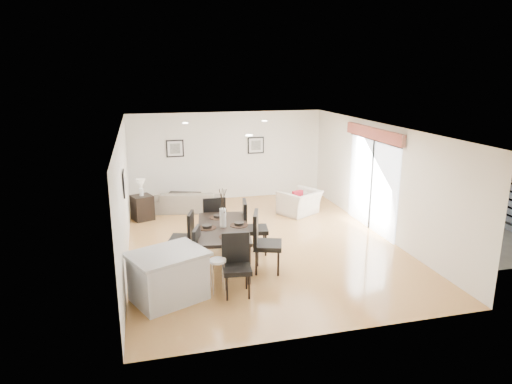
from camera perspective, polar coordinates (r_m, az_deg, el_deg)
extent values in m
plane|color=tan|center=(10.79, 0.53, -6.28)|extent=(8.00, 8.00, 0.00)
cube|color=white|center=(14.20, -3.58, 4.54)|extent=(6.00, 0.04, 2.70)
cube|color=white|center=(6.78, 9.27, -7.41)|extent=(6.00, 0.04, 2.70)
cube|color=white|center=(10.07, -16.20, -0.38)|extent=(0.04, 8.00, 2.70)
cube|color=white|center=(11.50, 15.17, 1.57)|extent=(0.04, 8.00, 2.70)
cube|color=white|center=(10.14, 0.57, 8.10)|extent=(6.00, 8.00, 0.02)
imported|color=gray|center=(13.20, -8.56, -1.14)|extent=(2.09, 1.12, 0.58)
imported|color=beige|center=(12.82, 5.46, -1.30)|extent=(1.35, 1.30, 0.67)
imported|color=#335524|center=(12.98, 25.40, -2.55)|extent=(0.68, 0.62, 0.66)
imported|color=#335524|center=(14.31, 21.36, -0.50)|extent=(0.51, 0.51, 0.70)
cube|color=black|center=(9.32, -4.13, -4.55)|extent=(1.28, 2.13, 0.07)
cylinder|color=black|center=(8.60, -6.77, -9.34)|extent=(0.08, 0.08, 0.77)
cylinder|color=black|center=(10.34, -6.71, -5.08)|extent=(0.08, 0.08, 0.77)
cylinder|color=black|center=(8.63, -0.90, -9.14)|extent=(0.08, 0.08, 0.77)
cylinder|color=black|center=(10.36, -1.88, -4.93)|extent=(0.08, 0.08, 0.77)
cube|color=black|center=(8.87, -8.67, -7.98)|extent=(0.61, 0.61, 0.08)
cube|color=black|center=(8.72, -7.42, -6.23)|extent=(0.22, 0.47, 0.57)
cylinder|color=black|center=(9.19, -9.48, -8.96)|extent=(0.04, 0.04, 0.43)
cylinder|color=black|center=(9.10, -7.18, -9.09)|extent=(0.04, 0.04, 0.43)
cylinder|color=black|center=(8.86, -10.08, -9.92)|extent=(0.04, 0.04, 0.43)
cylinder|color=black|center=(8.77, -7.69, -10.07)|extent=(0.04, 0.04, 0.43)
cube|color=black|center=(9.81, -9.27, -5.77)|extent=(0.59, 0.59, 0.08)
cube|color=black|center=(9.67, -8.16, -4.16)|extent=(0.20, 0.47, 0.56)
cylinder|color=black|center=(10.11, -10.03, -6.73)|extent=(0.04, 0.04, 0.43)
cylinder|color=black|center=(10.03, -7.96, -6.80)|extent=(0.04, 0.04, 0.43)
cylinder|color=black|center=(9.77, -10.50, -7.52)|extent=(0.04, 0.04, 0.43)
cylinder|color=black|center=(9.70, -8.36, -7.60)|extent=(0.04, 0.04, 0.43)
cube|color=black|center=(9.12, 1.48, -6.65)|extent=(0.70, 0.70, 0.10)
cube|color=black|center=(9.00, -0.04, -4.56)|extent=(0.24, 0.55, 0.66)
cylinder|color=black|center=(9.03, 2.80, -8.96)|extent=(0.04, 0.04, 0.50)
cylinder|color=black|center=(9.04, 0.03, -8.90)|extent=(0.04, 0.04, 0.50)
cylinder|color=black|center=(9.42, 2.85, -7.89)|extent=(0.04, 0.04, 0.50)
cylinder|color=black|center=(9.44, 0.20, -7.84)|extent=(0.04, 0.04, 0.50)
cube|color=black|center=(10.03, -0.08, -4.72)|extent=(0.61, 0.61, 0.09)
cube|color=black|center=(9.91, -1.41, -2.92)|extent=(0.16, 0.54, 0.64)
cylinder|color=black|center=(9.96, 1.22, -6.65)|extent=(0.04, 0.04, 0.49)
cylinder|color=black|center=(9.93, -1.18, -6.72)|extent=(0.04, 0.04, 0.49)
cylinder|color=black|center=(10.34, 0.99, -5.81)|extent=(0.04, 0.04, 0.49)
cylinder|color=black|center=(10.31, -1.33, -5.87)|extent=(0.04, 0.04, 0.49)
cube|color=black|center=(8.21, -2.40, -9.60)|extent=(0.55, 0.55, 0.09)
cube|color=black|center=(8.29, -2.58, -7.00)|extent=(0.50, 0.12, 0.60)
cylinder|color=black|center=(8.14, -3.63, -11.97)|extent=(0.04, 0.04, 0.45)
cylinder|color=black|center=(8.49, -3.85, -10.78)|extent=(0.04, 0.04, 0.45)
cylinder|color=black|center=(8.17, -0.85, -11.81)|extent=(0.04, 0.04, 0.45)
cylinder|color=black|center=(8.52, -1.19, -10.64)|extent=(0.04, 0.04, 0.45)
cube|color=black|center=(10.67, -5.39, -3.69)|extent=(0.52, 0.52, 0.09)
cube|color=black|center=(10.36, -5.22, -2.38)|extent=(0.51, 0.07, 0.61)
cylinder|color=black|center=(10.97, -4.49, -4.66)|extent=(0.04, 0.04, 0.47)
cylinder|color=black|center=(10.60, -4.09, -5.37)|extent=(0.04, 0.04, 0.47)
cylinder|color=black|center=(10.91, -6.57, -4.83)|extent=(0.04, 0.04, 0.47)
cylinder|color=black|center=(10.54, -6.24, -5.54)|extent=(0.04, 0.04, 0.47)
cylinder|color=white|center=(9.25, -4.16, -3.23)|extent=(0.13, 0.13, 0.38)
cylinder|color=#322116|center=(9.37, -2.14, -4.16)|extent=(0.37, 0.37, 0.01)
cylinder|color=black|center=(9.35, -2.15, -3.97)|extent=(0.20, 0.20, 0.05)
cylinder|color=#322116|center=(9.87, -4.76, -3.19)|extent=(0.37, 0.37, 0.01)
cylinder|color=black|center=(9.86, -4.76, -3.01)|extent=(0.20, 0.20, 0.05)
cylinder|color=#322116|center=(9.26, -6.15, -4.47)|extent=(0.37, 0.37, 0.01)
cylinder|color=black|center=(9.25, -6.16, -4.28)|extent=(0.20, 0.20, 0.05)
cylinder|color=#322116|center=(8.75, -3.43, -5.59)|extent=(0.37, 0.37, 0.01)
cylinder|color=black|center=(8.73, -3.43, -5.39)|extent=(0.20, 0.20, 0.05)
cube|color=black|center=(13.72, -9.00, -0.98)|extent=(1.08, 0.85, 0.38)
cube|color=black|center=(12.67, -14.01, -1.90)|extent=(0.65, 0.65, 0.67)
cylinder|color=white|center=(12.56, -14.13, -0.01)|extent=(0.11, 0.11, 0.20)
cone|color=#EFE8CF|center=(12.50, -14.20, 1.01)|extent=(0.24, 0.24, 0.26)
cube|color=#A61522|center=(12.65, 5.22, -0.54)|extent=(0.34, 0.21, 0.32)
cube|color=silver|center=(8.22, -10.89, -10.49)|extent=(1.42, 1.27, 0.82)
cube|color=#B2B2B5|center=(8.05, -11.04, -7.64)|extent=(1.55, 1.40, 0.06)
cylinder|color=white|center=(8.21, -4.81, -8.55)|extent=(0.30, 0.30, 0.04)
cylinder|color=silver|center=(8.45, -4.19, -10.22)|extent=(0.02, 0.02, 0.64)
cylinder|color=silver|center=(8.42, -5.56, -10.34)|extent=(0.02, 0.02, 0.64)
cylinder|color=silver|center=(8.24, -5.34, -10.93)|extent=(0.02, 0.02, 0.64)
cylinder|color=silver|center=(8.27, -3.94, -10.80)|extent=(0.02, 0.02, 0.64)
cube|color=black|center=(13.92, -10.09, 5.38)|extent=(0.52, 0.03, 0.52)
cube|color=white|center=(13.92, -10.09, 5.38)|extent=(0.44, 0.04, 0.44)
cube|color=#50504C|center=(13.92, -10.09, 5.38)|extent=(0.30, 0.04, 0.30)
cube|color=black|center=(14.31, -0.02, 5.86)|extent=(0.52, 0.03, 0.52)
cube|color=white|center=(14.31, -0.02, 5.86)|extent=(0.44, 0.04, 0.44)
cube|color=#50504C|center=(14.31, -0.02, 5.86)|extent=(0.30, 0.04, 0.30)
cube|color=black|center=(9.80, -16.18, 1.03)|extent=(0.03, 0.52, 0.52)
cube|color=white|center=(9.80, -16.18, 1.03)|extent=(0.04, 0.44, 0.44)
cube|color=#50504C|center=(9.80, -16.18, 1.03)|extent=(0.04, 0.30, 0.30)
cube|color=white|center=(11.80, 14.30, 0.83)|extent=(0.02, 2.40, 2.25)
cube|color=black|center=(11.79, 14.22, 0.82)|extent=(0.03, 0.05, 2.25)
cube|color=black|center=(11.57, 14.58, 6.33)|extent=(0.03, 2.50, 0.05)
cube|color=maroon|center=(11.53, 14.45, 7.11)|extent=(0.10, 2.70, 0.28)
plane|color=gray|center=(13.16, 21.77, -3.44)|extent=(6.00, 6.00, 0.00)
cube|color=#2A2A2C|center=(13.66, 26.22, 0.66)|extent=(0.08, 5.50, 1.80)
cube|color=brown|center=(15.40, 20.15, 3.14)|extent=(0.35, 0.35, 2.00)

